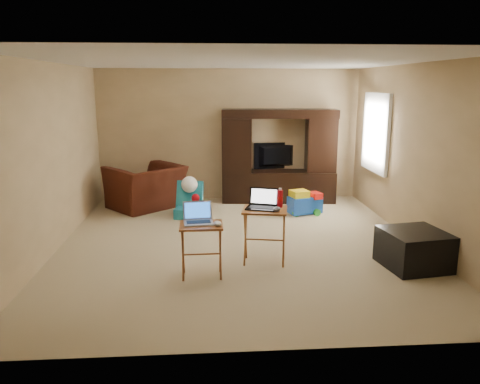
{
  "coord_description": "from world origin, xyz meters",
  "views": [
    {
      "loc": [
        -0.43,
        -6.29,
        2.21
      ],
      "look_at": [
        0.0,
        -0.2,
        0.8
      ],
      "focal_mm": 35.0,
      "sensor_mm": 36.0,
      "label": 1
    }
  ],
  "objects": [
    {
      "name": "wall_front",
      "position": [
        0.0,
        -2.75,
        1.25
      ],
      "size": [
        5.0,
        0.0,
        5.0
      ],
      "primitive_type": "plane",
      "rotation": [
        -1.57,
        0.0,
        0.0
      ],
      "color": "tan",
      "rests_on": "ground"
    },
    {
      "name": "ceiling",
      "position": [
        0.0,
        0.0,
        2.5
      ],
      "size": [
        5.5,
        5.5,
        0.0
      ],
      "primitive_type": "plane",
      "rotation": [
        3.14,
        0.0,
        0.0
      ],
      "color": "silver",
      "rests_on": "ground"
    },
    {
      "name": "recliner",
      "position": [
        -1.55,
        2.1,
        0.39
      ],
      "size": [
        1.59,
        1.57,
        0.78
      ],
      "primitive_type": "imported",
      "rotation": [
        0.0,
        0.0,
        3.87
      ],
      "color": "#47190F",
      "rests_on": "floor"
    },
    {
      "name": "window_pane",
      "position": [
        2.48,
        1.55,
        1.4
      ],
      "size": [
        0.0,
        1.2,
        1.2
      ],
      "primitive_type": "plane",
      "rotation": [
        1.57,
        0.0,
        -1.57
      ],
      "color": "white",
      "rests_on": "ground"
    },
    {
      "name": "tray_table_right",
      "position": [
        0.27,
        -0.75,
        0.35
      ],
      "size": [
        0.61,
        0.53,
        0.71
      ],
      "primitive_type": "cube",
      "rotation": [
        0.0,
        0.0,
        -0.18
      ],
      "color": "#AB5D29",
      "rests_on": "floor"
    },
    {
      "name": "mouse_right",
      "position": [
        0.4,
        -0.87,
        0.73
      ],
      "size": [
        0.13,
        0.16,
        0.06
      ],
      "primitive_type": "ellipsoid",
      "rotation": [
        0.0,
        0.0,
        -0.31
      ],
      "color": "#3F4045",
      "rests_on": "tray_table_right"
    },
    {
      "name": "entertainment_center",
      "position": [
        0.93,
        2.45,
        0.88
      ],
      "size": [
        2.19,
        0.72,
        1.76
      ],
      "primitive_type": "cube",
      "rotation": [
        0.0,
        0.0,
        -0.08
      ],
      "color": "black",
      "rests_on": "floor"
    },
    {
      "name": "wall_right",
      "position": [
        2.5,
        0.0,
        1.25
      ],
      "size": [
        0.0,
        5.5,
        5.5
      ],
      "primitive_type": "plane",
      "rotation": [
        1.57,
        0.0,
        -1.57
      ],
      "color": "tan",
      "rests_on": "ground"
    },
    {
      "name": "child_rocker",
      "position": [
        -0.74,
        1.43,
        0.3
      ],
      "size": [
        0.56,
        0.6,
        0.6
      ],
      "primitive_type": null,
      "rotation": [
        0.0,
        0.0,
        -0.22
      ],
      "color": "teal",
      "rests_on": "floor"
    },
    {
      "name": "wall_back",
      "position": [
        0.0,
        2.75,
        1.25
      ],
      "size": [
        5.0,
        0.0,
        5.0
      ],
      "primitive_type": "plane",
      "rotation": [
        1.57,
        0.0,
        0.0
      ],
      "color": "tan",
      "rests_on": "ground"
    },
    {
      "name": "floor",
      "position": [
        0.0,
        0.0,
        0.0
      ],
      "size": [
        5.5,
        5.5,
        0.0
      ],
      "primitive_type": "plane",
      "color": "#CCB98D",
      "rests_on": "ground"
    },
    {
      "name": "laptop_right",
      "position": [
        0.23,
        -0.73,
        0.83
      ],
      "size": [
        0.45,
        0.4,
        0.24
      ],
      "primitive_type": "cube",
      "rotation": [
        0.0,
        0.0,
        -0.32
      ],
      "color": "black",
      "rests_on": "tray_table_right"
    },
    {
      "name": "television",
      "position": [
        0.93,
        2.66,
        0.84
      ],
      "size": [
        0.9,
        0.22,
        0.51
      ],
      "primitive_type": "imported",
      "rotation": [
        0.0,
        0.0,
        3.26
      ],
      "color": "black",
      "rests_on": "entertainment_center"
    },
    {
      "name": "ottoman",
      "position": [
        2.09,
        -1.01,
        0.23
      ],
      "size": [
        0.81,
        0.81,
        0.46
      ],
      "primitive_type": "cube",
      "rotation": [
        0.0,
        0.0,
        0.15
      ],
      "color": "black",
      "rests_on": "floor"
    },
    {
      "name": "water_bottle",
      "position": [
        0.47,
        -0.67,
        0.81
      ],
      "size": [
        0.07,
        0.07,
        0.22
      ],
      "primitive_type": "cylinder",
      "color": "red",
      "rests_on": "tray_table_right"
    },
    {
      "name": "plush_toy",
      "position": [
        -0.63,
        1.58,
        0.19
      ],
      "size": [
        0.35,
        0.29,
        0.39
      ],
      "primitive_type": null,
      "color": "red",
      "rests_on": "floor"
    },
    {
      "name": "push_toy",
      "position": [
        1.25,
        1.49,
        0.21
      ],
      "size": [
        0.67,
        0.56,
        0.43
      ],
      "primitive_type": null,
      "rotation": [
        0.0,
        0.0,
        0.29
      ],
      "color": "blue",
      "rests_on": "floor"
    },
    {
      "name": "laptop_left",
      "position": [
        -0.54,
        -1.1,
        0.76
      ],
      "size": [
        0.36,
        0.31,
        0.24
      ],
      "primitive_type": "cube",
      "rotation": [
        0.0,
        0.0,
        0.1
      ],
      "color": "#A9A9AE",
      "rests_on": "tray_table_left"
    },
    {
      "name": "wall_left",
      "position": [
        -2.5,
        0.0,
        1.25
      ],
      "size": [
        0.0,
        5.5,
        5.5
      ],
      "primitive_type": "plane",
      "rotation": [
        1.57,
        0.0,
        1.57
      ],
      "color": "tan",
      "rests_on": "ground"
    },
    {
      "name": "mouse_left",
      "position": [
        -0.32,
        -1.2,
        0.67
      ],
      "size": [
        0.11,
        0.14,
        0.05
      ],
      "primitive_type": "ellipsoid",
      "rotation": [
        0.0,
        0.0,
        0.21
      ],
      "color": "white",
      "rests_on": "tray_table_left"
    },
    {
      "name": "window_frame",
      "position": [
        2.46,
        1.55,
        1.4
      ],
      "size": [
        0.06,
        1.14,
        1.34
      ],
      "primitive_type": "cube",
      "color": "white",
      "rests_on": "ground"
    },
    {
      "name": "tray_table_left",
      "position": [
        -0.51,
        -1.13,
        0.32
      ],
      "size": [
        0.5,
        0.4,
        0.64
      ],
      "primitive_type": "cube",
      "rotation": [
        0.0,
        0.0,
        0.01
      ],
      "color": "#9C4A25",
      "rests_on": "floor"
    }
  ]
}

